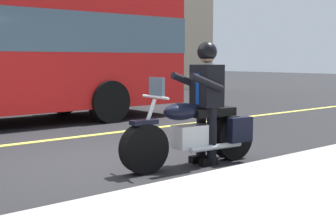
# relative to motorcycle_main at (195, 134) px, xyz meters

# --- Properties ---
(ground_plane) EXTENTS (80.00, 80.00, 0.00)m
(ground_plane) POSITION_rel_motorcycle_main_xyz_m (0.99, -1.18, -0.45)
(ground_plane) COLOR black
(lane_center_stripe) EXTENTS (60.00, 0.16, 0.01)m
(lane_center_stripe) POSITION_rel_motorcycle_main_xyz_m (0.99, -3.18, -0.45)
(lane_center_stripe) COLOR #E5DB4C
(lane_center_stripe) RESTS_ON ground_plane
(motorcycle_main) EXTENTS (2.22, 0.71, 1.26)m
(motorcycle_main) POSITION_rel_motorcycle_main_xyz_m (0.00, 0.00, 0.00)
(motorcycle_main) COLOR black
(motorcycle_main) RESTS_ON ground_plane
(rider_main) EXTENTS (0.65, 0.59, 1.74)m
(rider_main) POSITION_rel_motorcycle_main_xyz_m (-0.19, 0.01, 0.58)
(rider_main) COLOR black
(rider_main) RESTS_ON ground_plane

